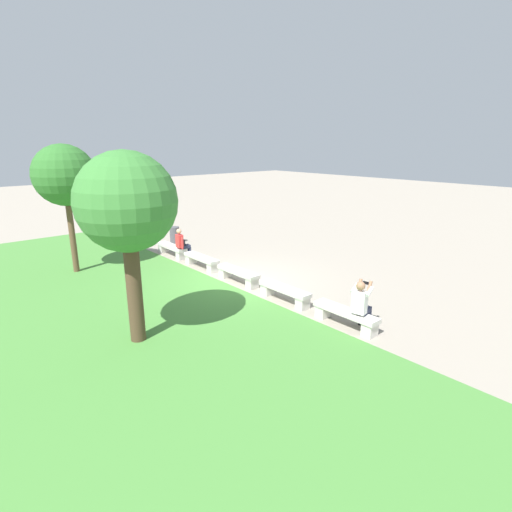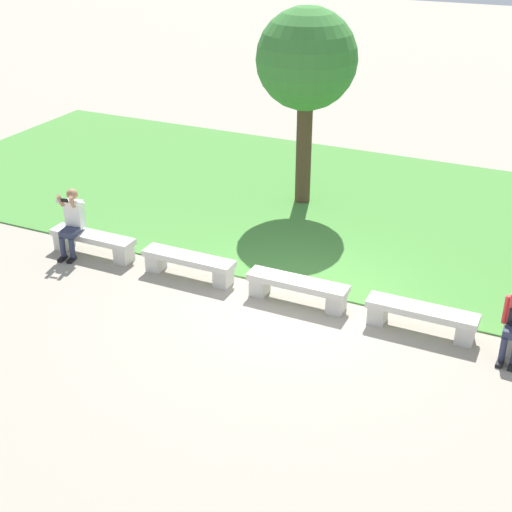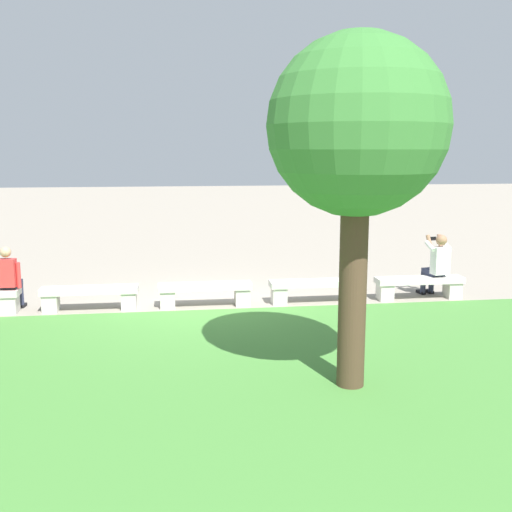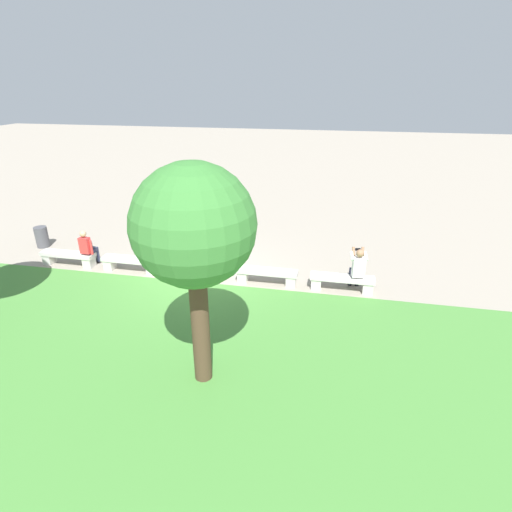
# 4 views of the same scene
# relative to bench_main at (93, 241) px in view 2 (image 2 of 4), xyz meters

# --- Properties ---
(ground_plane) EXTENTS (80.00, 80.00, 0.00)m
(ground_plane) POSITION_rel_bench_main_xyz_m (4.36, 0.00, -0.30)
(ground_plane) COLOR gray
(grass_strip) EXTENTS (22.53, 8.00, 0.03)m
(grass_strip) POSITION_rel_bench_main_xyz_m (4.36, 4.38, -0.28)
(grass_strip) COLOR #478438
(grass_strip) RESTS_ON ground
(bench_main) EXTENTS (1.81, 0.40, 0.45)m
(bench_main) POSITION_rel_bench_main_xyz_m (0.00, 0.00, 0.00)
(bench_main) COLOR beige
(bench_main) RESTS_ON ground
(bench_near) EXTENTS (1.81, 0.40, 0.45)m
(bench_near) POSITION_rel_bench_main_xyz_m (2.18, 0.00, 0.00)
(bench_near) COLOR beige
(bench_near) RESTS_ON ground
(bench_mid) EXTENTS (1.81, 0.40, 0.45)m
(bench_mid) POSITION_rel_bench_main_xyz_m (4.36, 0.00, 0.00)
(bench_mid) COLOR beige
(bench_mid) RESTS_ON ground
(bench_far) EXTENTS (1.81, 0.40, 0.45)m
(bench_far) POSITION_rel_bench_main_xyz_m (6.54, 0.00, 0.00)
(bench_far) COLOR beige
(bench_far) RESTS_ON ground
(person_photographer) EXTENTS (0.52, 0.76, 1.32)m
(person_photographer) POSITION_rel_bench_main_xyz_m (-0.39, -0.08, 0.44)
(person_photographer) COLOR black
(person_photographer) RESTS_ON ground
(tree_left_background) EXTENTS (2.19, 2.19, 4.38)m
(tree_left_background) POSITION_rel_bench_main_xyz_m (2.73, 4.31, 2.93)
(tree_left_background) COLOR #4C3826
(tree_left_background) RESTS_ON ground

